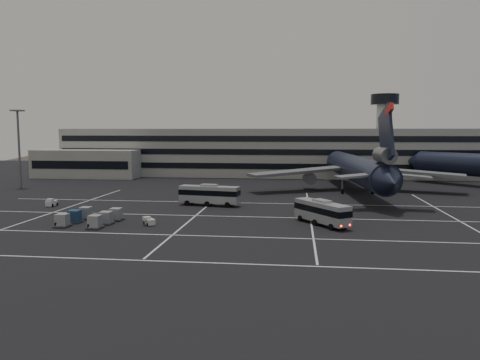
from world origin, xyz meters
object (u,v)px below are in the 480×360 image
at_px(bus_far, 209,194).
at_px(uld_cluster, 90,217).
at_px(bus_near, 322,211).
at_px(trijet_main, 356,169).
at_px(tug_a, 51,203).

bearing_deg(bus_far, uld_cluster, 152.11).
bearing_deg(bus_near, trijet_main, 40.79).
height_order(tug_a, uld_cluster, uld_cluster).
xyz_separation_m(bus_near, tug_a, (-46.94, 10.87, -1.36)).
relative_size(trijet_main, uld_cluster, 6.47).
bearing_deg(tug_a, bus_near, -12.66).
relative_size(tug_a, uld_cluster, 0.25).
xyz_separation_m(trijet_main, uld_cluster, (-42.42, -39.18, -4.34)).
bearing_deg(tug_a, uld_cluster, -45.28).
height_order(trijet_main, bus_far, trijet_main).
distance_m(trijet_main, bus_far, 35.32).
bearing_deg(tug_a, trijet_main, 24.53).
xyz_separation_m(trijet_main, tug_a, (-56.11, -25.17, -4.62)).
distance_m(trijet_main, tug_a, 61.67).
height_order(trijet_main, uld_cluster, trijet_main).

